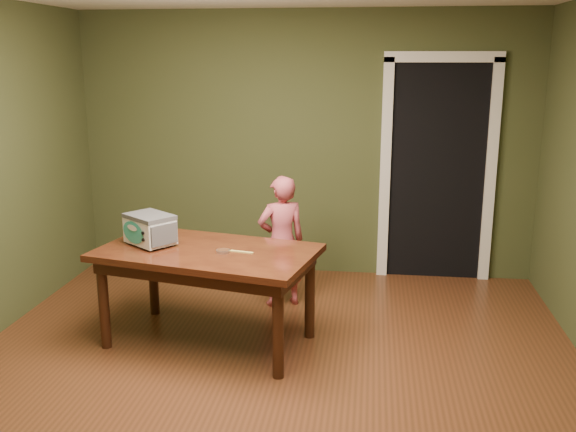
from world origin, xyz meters
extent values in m
plane|color=#5C301A|center=(0.00, 0.00, 0.00)|extent=(5.00, 5.00, 0.00)
cube|color=#3D4524|center=(0.00, 2.50, 1.30)|extent=(4.50, 0.02, 2.60)
cube|color=#3D4524|center=(0.00, -2.50, 1.30)|extent=(4.50, 0.02, 2.60)
cube|color=black|center=(1.30, 2.80, 1.05)|extent=(0.90, 0.60, 2.10)
cube|color=black|center=(1.30, 2.48, 1.05)|extent=(0.90, 0.02, 2.10)
cube|color=white|center=(0.80, 2.47, 1.05)|extent=(0.10, 0.06, 2.20)
cube|color=white|center=(1.80, 2.47, 1.05)|extent=(0.10, 0.06, 2.20)
cube|color=white|center=(1.30, 2.47, 2.15)|extent=(1.10, 0.06, 0.10)
cube|color=#35150C|center=(-0.54, 0.69, 0.72)|extent=(1.75, 1.22, 0.05)
cube|color=black|center=(-0.54, 0.69, 0.65)|extent=(1.61, 1.08, 0.10)
cylinder|color=black|center=(-1.30, 0.50, 0.35)|extent=(0.08, 0.08, 0.70)
cylinder|color=black|center=(-1.15, 1.18, 0.35)|extent=(0.08, 0.08, 0.70)
cylinder|color=black|center=(0.07, 0.20, 0.35)|extent=(0.08, 0.08, 0.70)
cylinder|color=black|center=(0.22, 0.88, 0.35)|extent=(0.08, 0.08, 0.70)
cylinder|color=#4C4F54|center=(-1.17, 0.77, 0.76)|extent=(0.02, 0.02, 0.02)
cylinder|color=#4C4F54|center=(-1.06, 0.92, 0.76)|extent=(0.02, 0.02, 0.02)
cylinder|color=#4C4F54|center=(-0.94, 0.59, 0.76)|extent=(0.02, 0.02, 0.02)
cylinder|color=#4C4F54|center=(-0.82, 0.75, 0.76)|extent=(0.02, 0.02, 0.02)
cube|color=white|center=(-1.00, 0.76, 0.87)|extent=(0.44, 0.42, 0.20)
cube|color=#4C4F54|center=(-1.00, 0.76, 0.97)|extent=(0.45, 0.43, 0.03)
cube|color=#4C4F54|center=(-1.15, 0.87, 0.87)|extent=(0.15, 0.19, 0.16)
cube|color=#4C4F54|center=(-0.85, 0.65, 0.87)|extent=(0.15, 0.19, 0.16)
ellipsoid|color=teal|center=(-1.10, 0.67, 0.87)|extent=(0.22, 0.17, 0.17)
cylinder|color=black|center=(-0.99, 0.59, 0.89)|extent=(0.03, 0.02, 0.02)
cylinder|color=black|center=(-0.99, 0.59, 0.84)|extent=(0.02, 0.02, 0.02)
cylinder|color=silver|center=(-0.40, 0.63, 0.76)|extent=(0.10, 0.10, 0.02)
cylinder|color=#452B17|center=(-0.40, 0.63, 0.77)|extent=(0.09, 0.09, 0.01)
cube|color=#D2BE5B|center=(-0.26, 0.65, 0.75)|extent=(0.18, 0.06, 0.01)
imported|color=#C04F5B|center=(-0.09, 1.54, 0.58)|extent=(0.50, 0.43, 1.17)
camera|label=1|loc=(0.67, -3.79, 2.16)|focal=40.00mm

